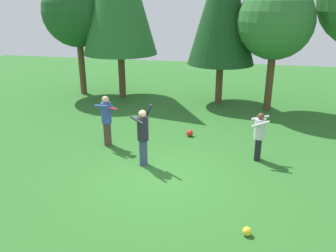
% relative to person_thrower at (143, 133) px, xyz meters
% --- Properties ---
extents(ground_plane, '(40.00, 40.00, 0.00)m').
position_rel_person_thrower_xyz_m(ground_plane, '(0.62, -0.53, -1.06)').
color(ground_plane, '#2D6B28').
extents(person_thrower, '(0.69, 0.69, 1.95)m').
position_rel_person_thrower_xyz_m(person_thrower, '(0.00, 0.00, 0.00)').
color(person_thrower, '#38476B').
rests_on(person_thrower, ground_plane).
extents(person_catcher, '(0.74, 0.69, 1.77)m').
position_rel_person_thrower_xyz_m(person_catcher, '(-1.66, 1.22, -0.00)').
color(person_catcher, '#4C382D').
rests_on(person_catcher, ground_plane).
extents(person_bystander, '(0.55, 0.49, 1.56)m').
position_rel_person_thrower_xyz_m(person_bystander, '(3.42, 1.14, -0.14)').
color(person_bystander, black).
rests_on(person_bystander, ground_plane).
extents(frisbee, '(0.35, 0.35, 0.08)m').
position_rel_person_thrower_xyz_m(frisbee, '(-1.31, 1.04, 0.36)').
color(frisbee, red).
extents(ball_yellow, '(0.20, 0.20, 0.20)m').
position_rel_person_thrower_xyz_m(ball_yellow, '(3.14, -2.79, -0.96)').
color(ball_yellow, yellow).
rests_on(ball_yellow, ground_plane).
extents(ball_red, '(0.24, 0.24, 0.24)m').
position_rel_person_thrower_xyz_m(ball_red, '(1.00, 2.68, -0.94)').
color(ball_red, red).
rests_on(ball_red, ground_plane).
extents(tree_right, '(3.27, 3.27, 5.59)m').
position_rel_person_thrower_xyz_m(tree_right, '(3.97, 6.80, 2.88)').
color(tree_right, brown).
rests_on(tree_right, ground_plane).
extents(tree_center, '(3.17, 3.17, 7.56)m').
position_rel_person_thrower_xyz_m(tree_center, '(1.65, 7.50, 3.67)').
color(tree_center, brown).
rests_on(tree_center, ground_plane).
extents(tree_far_left, '(3.52, 3.52, 6.02)m').
position_rel_person_thrower_xyz_m(tree_far_left, '(-5.70, 7.72, 3.18)').
color(tree_far_left, brown).
rests_on(tree_far_left, ground_plane).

